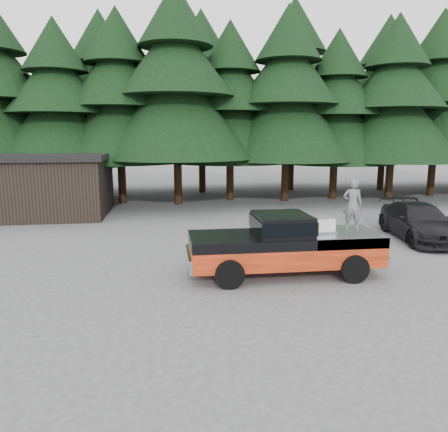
{
  "coord_description": "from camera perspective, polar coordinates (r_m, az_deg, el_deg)",
  "views": [
    {
      "loc": [
        -1.87,
        -12.7,
        4.29
      ],
      "look_at": [
        -0.11,
        0.0,
        1.89
      ],
      "focal_mm": 35.0,
      "sensor_mm": 36.0,
      "label": 1
    }
  ],
  "objects": [
    {
      "name": "air_compressor",
      "position": [
        13.76,
        12.78,
        -1.23
      ],
      "size": [
        0.66,
        0.57,
        0.41
      ],
      "primitive_type": "cube",
      "rotation": [
        0.0,
        0.0,
        0.12
      ],
      "color": "silver",
      "rests_on": "pickup_truck"
    },
    {
      "name": "ground",
      "position": [
        13.53,
        0.48,
        -7.9
      ],
      "size": [
        120.0,
        120.0,
        0.0
      ],
      "primitive_type": "plane",
      "color": "#49494B",
      "rests_on": "ground"
    },
    {
      "name": "parked_car",
      "position": [
        19.84,
        24.11,
        -0.68
      ],
      "size": [
        2.76,
        5.3,
        1.47
      ],
      "primitive_type": "imported",
      "rotation": [
        0.0,
        0.0,
        -0.14
      ],
      "color": "black",
      "rests_on": "ground"
    },
    {
      "name": "utility_building",
      "position": [
        25.84,
        -23.9,
        3.84
      ],
      "size": [
        8.4,
        6.4,
        3.3
      ],
      "color": "black",
      "rests_on": "ground"
    },
    {
      "name": "treeline",
      "position": [
        30.18,
        -3.62,
        17.09
      ],
      "size": [
        60.15,
        16.05,
        17.5
      ],
      "color": "black",
      "rests_on": "ground"
    },
    {
      "name": "truck_cab",
      "position": [
        13.38,
        7.55,
        -0.99
      ],
      "size": [
        1.66,
        1.9,
        0.59
      ],
      "primitive_type": "cube",
      "color": "black",
      "rests_on": "pickup_truck"
    },
    {
      "name": "man_on_bed",
      "position": [
        14.32,
        16.44,
        1.48
      ],
      "size": [
        0.69,
        0.57,
        1.61
      ],
      "primitive_type": "imported",
      "rotation": [
        0.0,
        0.0,
        2.77
      ],
      "color": "#5A5A62",
      "rests_on": "pickup_truck"
    },
    {
      "name": "pickup_truck",
      "position": [
        13.63,
        7.86,
        -4.94
      ],
      "size": [
        6.0,
        2.04,
        1.33
      ],
      "primitive_type": null,
      "color": "red",
      "rests_on": "ground"
    }
  ]
}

